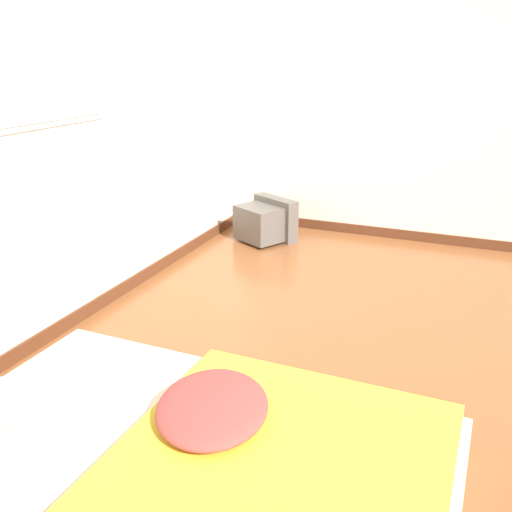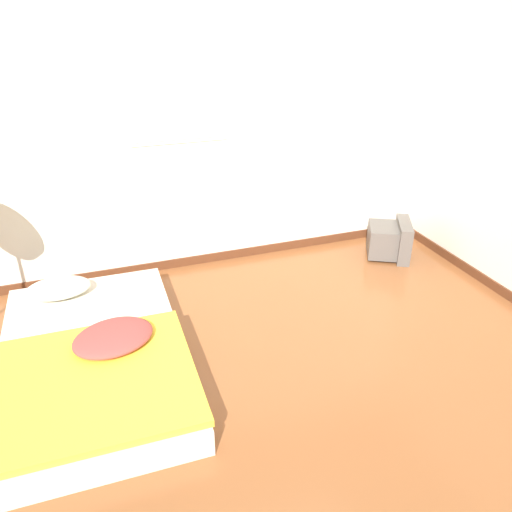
% 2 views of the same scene
% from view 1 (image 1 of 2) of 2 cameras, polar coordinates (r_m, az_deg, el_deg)
% --- Properties ---
extents(ground_plane, '(20.00, 20.00, 0.00)m').
position_cam_1_polar(ground_plane, '(3.03, 23.66, -15.30)').
color(ground_plane, brown).
extents(wall_back, '(7.74, 0.08, 2.60)m').
position_cam_1_polar(wall_back, '(3.48, -21.12, 12.52)').
color(wall_back, silver).
rests_on(wall_back, ground_plane).
extents(mattress_bed, '(1.30, 2.11, 0.33)m').
position_cam_1_polar(mattress_bed, '(2.43, -6.82, -19.49)').
color(mattress_bed, beige).
rests_on(mattress_bed, ground_plane).
extents(crt_tv, '(0.57, 0.58, 0.39)m').
position_cam_1_polar(crt_tv, '(5.22, 0.96, 3.50)').
color(crt_tv, '#56514C').
rests_on(crt_tv, ground_plane).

